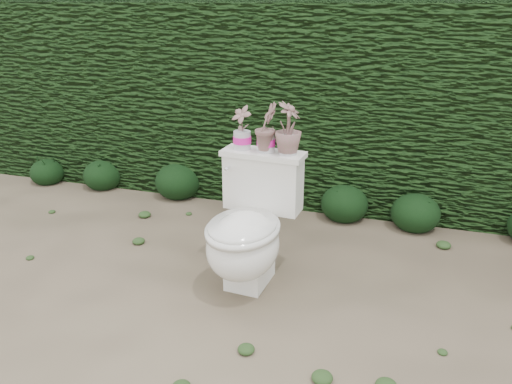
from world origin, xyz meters
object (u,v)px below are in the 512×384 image
(potted_plant_right, at_px, (288,130))
(toilet, at_px, (248,231))
(potted_plant_left, at_px, (242,129))
(potted_plant_center, at_px, (266,129))

(potted_plant_right, bearing_deg, toilet, 148.54)
(toilet, height_order, potted_plant_right, potted_plant_right)
(potted_plant_left, xyz_separation_m, potted_plant_right, (0.29, -0.02, 0.02))
(potted_plant_left, bearing_deg, potted_plant_right, 20.10)
(toilet, bearing_deg, potted_plant_right, 57.24)
(toilet, relative_size, potted_plant_right, 2.68)
(potted_plant_left, bearing_deg, toilet, -40.23)
(toilet, bearing_deg, potted_plant_center, 85.87)
(toilet, height_order, potted_plant_left, potted_plant_left)
(toilet, distance_m, potted_plant_center, 0.61)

